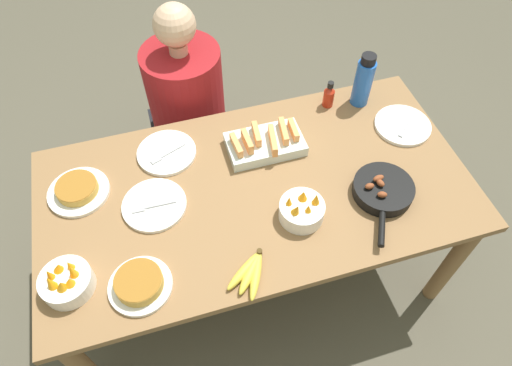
{
  "coord_description": "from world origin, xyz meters",
  "views": [
    {
      "loc": [
        -0.31,
        -1.02,
        2.17
      ],
      "look_at": [
        0.0,
        0.0,
        0.73
      ],
      "focal_mm": 32.0,
      "sensor_mm": 36.0,
      "label": 1
    }
  ],
  "objects_px": {
    "banana_bunch": "(250,272)",
    "person_figure": "(190,120)",
    "skillet": "(383,190)",
    "empty_plate_near_front": "(154,205)",
    "melon_tray": "(265,143)",
    "fruit_bowl_mango": "(66,282)",
    "fruit_bowl_citrus": "(302,210)",
    "frittata_plate_side": "(140,284)",
    "empty_plate_far_right": "(403,125)",
    "empty_plate_far_left": "(167,153)",
    "hot_sauce_bottle": "(329,95)",
    "frittata_plate_center": "(78,190)",
    "water_bottle": "(363,81)"
  },
  "relations": [
    {
      "from": "melon_tray",
      "to": "fruit_bowl_mango",
      "type": "distance_m",
      "value": 0.92
    },
    {
      "from": "banana_bunch",
      "to": "skillet",
      "type": "height_order",
      "value": "skillet"
    },
    {
      "from": "banana_bunch",
      "to": "person_figure",
      "type": "distance_m",
      "value": 1.08
    },
    {
      "from": "fruit_bowl_citrus",
      "to": "skillet",
      "type": "bearing_deg",
      "value": 0.81
    },
    {
      "from": "frittata_plate_side",
      "to": "person_figure",
      "type": "relative_size",
      "value": 0.2
    },
    {
      "from": "empty_plate_near_front",
      "to": "fruit_bowl_citrus",
      "type": "relative_size",
      "value": 1.45
    },
    {
      "from": "empty_plate_far_left",
      "to": "banana_bunch",
      "type": "bearing_deg",
      "value": -73.69
    },
    {
      "from": "skillet",
      "to": "hot_sauce_bottle",
      "type": "height_order",
      "value": "hot_sauce_bottle"
    },
    {
      "from": "frittata_plate_side",
      "to": "empty_plate_far_right",
      "type": "xyz_separation_m",
      "value": [
        1.21,
        0.42,
        -0.02
      ]
    },
    {
      "from": "empty_plate_far_right",
      "to": "frittata_plate_side",
      "type": "bearing_deg",
      "value": -160.67
    },
    {
      "from": "banana_bunch",
      "to": "fruit_bowl_citrus",
      "type": "bearing_deg",
      "value": 34.96
    },
    {
      "from": "melon_tray",
      "to": "person_figure",
      "type": "distance_m",
      "value": 0.64
    },
    {
      "from": "frittata_plate_side",
      "to": "empty_plate_far_left",
      "type": "height_order",
      "value": "frittata_plate_side"
    },
    {
      "from": "water_bottle",
      "to": "person_figure",
      "type": "bearing_deg",
      "value": 154.29
    },
    {
      "from": "melon_tray",
      "to": "fruit_bowl_citrus",
      "type": "relative_size",
      "value": 1.87
    },
    {
      "from": "melon_tray",
      "to": "empty_plate_far_left",
      "type": "height_order",
      "value": "melon_tray"
    },
    {
      "from": "fruit_bowl_citrus",
      "to": "water_bottle",
      "type": "bearing_deg",
      "value": 47.58
    },
    {
      "from": "skillet",
      "to": "frittata_plate_side",
      "type": "height_order",
      "value": "skillet"
    },
    {
      "from": "person_figure",
      "to": "frittata_plate_center",
      "type": "bearing_deg",
      "value": -134.93
    },
    {
      "from": "skillet",
      "to": "frittata_plate_side",
      "type": "distance_m",
      "value": 0.97
    },
    {
      "from": "skillet",
      "to": "empty_plate_near_front",
      "type": "distance_m",
      "value": 0.89
    },
    {
      "from": "frittata_plate_center",
      "to": "empty_plate_far_right",
      "type": "bearing_deg",
      "value": -1.6
    },
    {
      "from": "melon_tray",
      "to": "fruit_bowl_citrus",
      "type": "bearing_deg",
      "value": -85.4
    },
    {
      "from": "empty_plate_far_left",
      "to": "fruit_bowl_citrus",
      "type": "distance_m",
      "value": 0.63
    },
    {
      "from": "banana_bunch",
      "to": "person_figure",
      "type": "height_order",
      "value": "person_figure"
    },
    {
      "from": "empty_plate_far_left",
      "to": "fruit_bowl_citrus",
      "type": "bearing_deg",
      "value": -46.2
    },
    {
      "from": "skillet",
      "to": "hot_sauce_bottle",
      "type": "xyz_separation_m",
      "value": [
        -0.01,
        0.53,
        0.03
      ]
    },
    {
      "from": "banana_bunch",
      "to": "empty_plate_far_left",
      "type": "height_order",
      "value": "banana_bunch"
    },
    {
      "from": "empty_plate_near_front",
      "to": "skillet",
      "type": "bearing_deg",
      "value": -13.01
    },
    {
      "from": "banana_bunch",
      "to": "water_bottle",
      "type": "bearing_deg",
      "value": 43.74
    },
    {
      "from": "frittata_plate_center",
      "to": "person_figure",
      "type": "relative_size",
      "value": 0.22
    },
    {
      "from": "skillet",
      "to": "empty_plate_near_front",
      "type": "bearing_deg",
      "value": -74.95
    },
    {
      "from": "banana_bunch",
      "to": "frittata_plate_center",
      "type": "distance_m",
      "value": 0.76
    },
    {
      "from": "skillet",
      "to": "frittata_plate_center",
      "type": "height_order",
      "value": "skillet"
    },
    {
      "from": "empty_plate_near_front",
      "to": "empty_plate_far_left",
      "type": "bearing_deg",
      "value": 69.82
    },
    {
      "from": "banana_bunch",
      "to": "person_figure",
      "type": "bearing_deg",
      "value": 91.52
    },
    {
      "from": "empty_plate_far_right",
      "to": "banana_bunch",
      "type": "bearing_deg",
      "value": -149.86
    },
    {
      "from": "empty_plate_far_left",
      "to": "fruit_bowl_mango",
      "type": "bearing_deg",
      "value": -130.3
    },
    {
      "from": "skillet",
      "to": "banana_bunch",
      "type": "bearing_deg",
      "value": -44.92
    },
    {
      "from": "skillet",
      "to": "fruit_bowl_citrus",
      "type": "distance_m",
      "value": 0.34
    },
    {
      "from": "fruit_bowl_mango",
      "to": "fruit_bowl_citrus",
      "type": "bearing_deg",
      "value": 2.93
    },
    {
      "from": "empty_plate_near_front",
      "to": "person_figure",
      "type": "xyz_separation_m",
      "value": [
        0.25,
        0.67,
        -0.27
      ]
    },
    {
      "from": "empty_plate_near_front",
      "to": "fruit_bowl_citrus",
      "type": "height_order",
      "value": "fruit_bowl_citrus"
    },
    {
      "from": "frittata_plate_center",
      "to": "water_bottle",
      "type": "relative_size",
      "value": 0.93
    },
    {
      "from": "banana_bunch",
      "to": "empty_plate_far_left",
      "type": "bearing_deg",
      "value": 106.31
    },
    {
      "from": "banana_bunch",
      "to": "fruit_bowl_mango",
      "type": "xyz_separation_m",
      "value": [
        -0.6,
        0.13,
        0.02
      ]
    },
    {
      "from": "banana_bunch",
      "to": "empty_plate_far_right",
      "type": "distance_m",
      "value": 0.97
    },
    {
      "from": "banana_bunch",
      "to": "frittata_plate_center",
      "type": "xyz_separation_m",
      "value": [
        -0.55,
        0.53,
        0.0
      ]
    },
    {
      "from": "frittata_plate_side",
      "to": "hot_sauce_bottle",
      "type": "distance_m",
      "value": 1.15
    },
    {
      "from": "skillet",
      "to": "empty_plate_near_front",
      "type": "height_order",
      "value": "skillet"
    }
  ]
}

